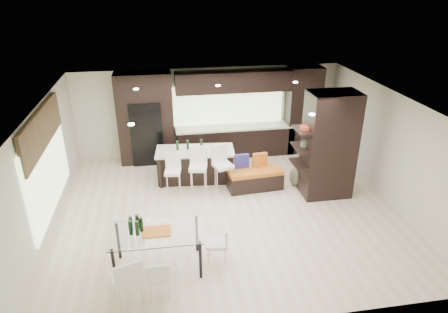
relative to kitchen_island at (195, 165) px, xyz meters
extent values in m
plane|color=beige|center=(0.61, -1.72, -0.44)|extent=(8.00, 8.00, 0.00)
cube|color=beige|center=(0.61, 1.78, 0.91)|extent=(8.00, 0.02, 2.70)
cube|color=beige|center=(-3.39, -1.72, 0.91)|extent=(0.02, 7.00, 2.70)
cube|color=beige|center=(4.61, -1.72, 0.91)|extent=(0.02, 7.00, 2.70)
cube|color=white|center=(0.61, -1.72, 2.26)|extent=(8.00, 7.00, 0.02)
cube|color=#B2D199|center=(-3.35, -1.52, 0.91)|extent=(0.04, 3.20, 1.90)
cube|color=#B2D199|center=(1.21, 1.74, 1.11)|extent=(3.40, 0.04, 1.20)
cube|color=brown|center=(-3.32, -1.52, 1.81)|extent=(0.08, 3.00, 0.80)
cube|color=white|center=(0.61, -1.47, 2.24)|extent=(4.00, 3.00, 0.02)
cube|color=black|center=(1.11, 1.45, 0.91)|extent=(6.80, 0.68, 2.70)
cube|color=black|center=(-1.29, 1.40, 0.51)|extent=(0.90, 0.68, 1.90)
cube|color=black|center=(3.21, -1.32, 0.91)|extent=(1.20, 0.80, 2.70)
cube|color=black|center=(0.00, 0.00, 0.00)|extent=(2.16, 1.08, 0.87)
cube|color=white|center=(-0.64, -0.74, 0.01)|extent=(0.45, 0.45, 0.88)
cube|color=white|center=(0.00, -0.77, 0.06)|extent=(0.52, 0.52, 1.00)
cube|color=white|center=(0.64, -0.77, 0.07)|extent=(0.57, 0.57, 1.00)
cube|color=black|center=(1.49, -0.79, -0.16)|extent=(1.46, 0.66, 0.55)
cube|color=white|center=(-1.07, -3.54, -0.02)|extent=(1.73, 0.99, 0.82)
cube|color=white|center=(-1.07, -4.31, -0.06)|extent=(0.42, 0.42, 0.75)
cube|color=white|center=(-1.60, -4.34, 0.01)|extent=(0.61, 0.61, 0.89)
cube|color=white|center=(0.07, -3.54, -0.06)|extent=(0.47, 0.47, 0.75)
camera|label=1|loc=(-0.83, -9.83, 4.78)|focal=32.00mm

